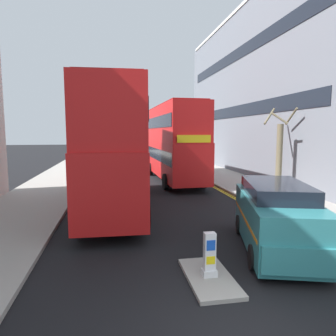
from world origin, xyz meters
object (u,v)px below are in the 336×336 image
(double_decker_bus_oncoming, at_px, (173,141))
(pedestrian_far, at_px, (195,159))
(taxi_minivan, at_px, (277,218))
(keep_left_bollard, at_px, (209,256))
(double_decker_bus_away, at_px, (115,146))

(double_decker_bus_oncoming, height_order, pedestrian_far, double_decker_bus_oncoming)
(double_decker_bus_oncoming, height_order, taxi_minivan, double_decker_bus_oncoming)
(keep_left_bollard, height_order, double_decker_bus_away, double_decker_bus_away)
(pedestrian_far, bearing_deg, taxi_minivan, -98.66)
(keep_left_bollard, xyz_separation_m, pedestrian_far, (5.83, 22.68, 0.38))
(double_decker_bus_away, xyz_separation_m, double_decker_bus_oncoming, (4.35, 7.54, 0.00))
(pedestrian_far, bearing_deg, keep_left_bollard, -104.42)
(double_decker_bus_away, bearing_deg, taxi_minivan, -52.97)
(double_decker_bus_oncoming, bearing_deg, keep_left_bollard, -97.87)
(keep_left_bollard, xyz_separation_m, taxi_minivan, (2.59, 1.36, 0.46))
(pedestrian_far, bearing_deg, double_decker_bus_oncoming, -116.73)
(double_decker_bus_away, height_order, double_decker_bus_oncoming, same)
(keep_left_bollard, height_order, double_decker_bus_oncoming, double_decker_bus_oncoming)
(taxi_minivan, bearing_deg, double_decker_bus_away, 127.03)
(keep_left_bollard, bearing_deg, double_decker_bus_oncoming, 82.13)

